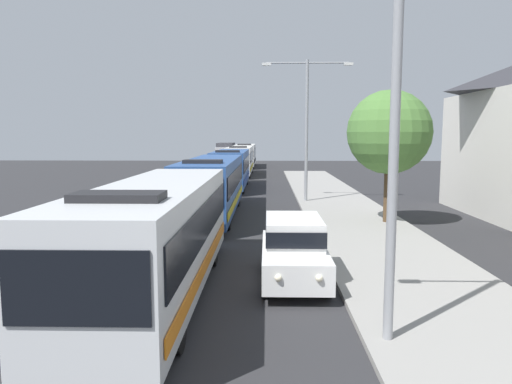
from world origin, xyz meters
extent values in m
cube|color=silver|center=(-1.30, 11.84, 1.70)|extent=(2.50, 10.91, 2.70)
cube|color=black|center=(-0.03, 11.84, 2.05)|extent=(0.04, 10.04, 1.00)
cube|color=black|center=(-2.57, 11.84, 2.05)|extent=(0.04, 10.04, 1.00)
cube|color=black|center=(-1.30, 6.37, 2.00)|extent=(2.30, 0.04, 1.20)
cube|color=orange|center=(-0.02, 11.84, 0.90)|extent=(0.03, 10.37, 0.36)
cube|color=black|center=(-1.30, 8.57, 3.13)|extent=(1.75, 0.90, 0.16)
cylinder|color=black|center=(-0.20, 8.46, 0.50)|extent=(0.28, 1.00, 1.00)
cylinder|color=black|center=(-2.40, 8.46, 0.50)|extent=(0.28, 1.00, 1.00)
cylinder|color=black|center=(-0.20, 14.84, 0.50)|extent=(0.28, 1.00, 1.00)
cylinder|color=black|center=(-2.40, 14.84, 0.50)|extent=(0.28, 1.00, 1.00)
cube|color=#284C8C|center=(-1.30, 24.59, 1.70)|extent=(2.50, 12.19, 2.70)
cube|color=black|center=(-0.03, 24.59, 2.05)|extent=(0.04, 11.21, 1.00)
cube|color=black|center=(-2.57, 24.59, 2.05)|extent=(0.04, 11.21, 1.00)
cube|color=black|center=(-1.30, 18.47, 2.00)|extent=(2.30, 0.04, 1.20)
cube|color=gold|center=(-0.02, 24.59, 0.90)|extent=(0.03, 11.58, 0.36)
cube|color=black|center=(-1.30, 20.93, 3.13)|extent=(1.75, 0.90, 0.16)
cylinder|color=black|center=(-0.20, 20.81, 0.50)|extent=(0.28, 1.00, 1.00)
cylinder|color=black|center=(-2.40, 20.81, 0.50)|extent=(0.28, 1.00, 1.00)
cylinder|color=black|center=(-0.20, 27.94, 0.50)|extent=(0.28, 1.00, 1.00)
cylinder|color=black|center=(-2.40, 27.94, 0.50)|extent=(0.28, 1.00, 1.00)
cube|color=#284C8C|center=(-1.30, 37.84, 1.70)|extent=(2.50, 10.81, 2.70)
cube|color=black|center=(-0.03, 37.84, 2.05)|extent=(0.04, 9.94, 1.00)
cube|color=black|center=(-2.57, 37.84, 2.05)|extent=(0.04, 9.94, 1.00)
cube|color=black|center=(-1.30, 32.41, 2.00)|extent=(2.30, 0.04, 1.20)
cube|color=navy|center=(-0.02, 37.84, 0.90)|extent=(0.03, 10.27, 0.36)
cube|color=black|center=(-1.30, 34.60, 3.13)|extent=(1.75, 0.90, 0.16)
cylinder|color=black|center=(-0.20, 34.49, 0.50)|extent=(0.28, 1.00, 1.00)
cylinder|color=black|center=(-2.40, 34.49, 0.50)|extent=(0.28, 1.00, 1.00)
cylinder|color=black|center=(-0.20, 40.81, 0.50)|extent=(0.28, 1.00, 1.00)
cylinder|color=black|center=(-2.40, 40.81, 0.50)|extent=(0.28, 1.00, 1.00)
cube|color=silver|center=(-1.30, 50.82, 1.70)|extent=(2.50, 11.07, 2.70)
cube|color=black|center=(-0.03, 50.82, 2.05)|extent=(0.04, 10.18, 1.00)
cube|color=black|center=(-2.57, 50.82, 2.05)|extent=(0.04, 10.18, 1.00)
cube|color=black|center=(-1.30, 45.26, 2.00)|extent=(2.30, 0.04, 1.20)
cube|color=gold|center=(-0.02, 50.82, 0.90)|extent=(0.03, 10.51, 0.36)
cube|color=black|center=(-1.30, 47.50, 3.13)|extent=(1.75, 0.90, 0.16)
cylinder|color=black|center=(-0.20, 47.39, 0.50)|extent=(0.28, 1.00, 1.00)
cylinder|color=black|center=(-2.40, 47.39, 0.50)|extent=(0.28, 1.00, 1.00)
cylinder|color=black|center=(-0.20, 53.86, 0.50)|extent=(0.28, 1.00, 1.00)
cylinder|color=black|center=(-2.40, 53.86, 0.50)|extent=(0.28, 1.00, 1.00)
cube|color=silver|center=(-1.30, 64.03, 1.70)|extent=(2.50, 10.88, 2.70)
cube|color=black|center=(-0.03, 64.03, 2.05)|extent=(0.04, 10.01, 1.00)
cube|color=black|center=(-2.57, 64.03, 2.05)|extent=(0.04, 10.01, 1.00)
cube|color=black|center=(-1.30, 58.57, 2.00)|extent=(2.30, 0.04, 1.20)
cube|color=black|center=(-0.02, 64.03, 0.90)|extent=(0.03, 10.34, 0.36)
cube|color=black|center=(-1.30, 60.77, 3.13)|extent=(1.75, 0.90, 0.16)
cylinder|color=black|center=(-0.20, 60.66, 0.50)|extent=(0.28, 1.00, 1.00)
cylinder|color=black|center=(-2.40, 60.66, 0.50)|extent=(0.28, 1.00, 1.00)
cylinder|color=black|center=(-0.20, 67.02, 0.50)|extent=(0.28, 1.00, 1.00)
cylinder|color=black|center=(-2.40, 67.02, 0.50)|extent=(0.28, 1.00, 1.00)
cube|color=white|center=(2.40, 13.13, 0.70)|extent=(1.84, 4.45, 0.80)
cube|color=white|center=(2.40, 13.28, 1.50)|extent=(1.62, 2.58, 0.80)
cube|color=black|center=(2.40, 13.28, 1.50)|extent=(1.66, 2.67, 0.44)
sphere|color=#F9EFCC|center=(1.89, 10.88, 0.80)|extent=(0.18, 0.18, 0.18)
sphere|color=#F9EFCC|center=(2.91, 10.88, 0.80)|extent=(0.18, 0.18, 0.18)
cylinder|color=black|center=(1.58, 11.75, 0.35)|extent=(0.22, 0.70, 0.70)
cylinder|color=black|center=(3.22, 11.75, 0.35)|extent=(0.22, 0.70, 0.70)
cylinder|color=black|center=(1.58, 14.51, 0.35)|extent=(0.22, 0.70, 0.70)
cylinder|color=black|center=(3.22, 14.51, 0.35)|extent=(0.22, 0.70, 0.70)
cube|color=#B7B7BC|center=(-4.60, 67.49, 1.45)|extent=(2.30, 1.80, 2.20)
cube|color=#333338|center=(-4.60, 71.62, 1.80)|extent=(2.35, 6.47, 2.70)
cube|color=black|center=(-4.60, 66.57, 1.75)|extent=(2.07, 0.04, 0.90)
cylinder|color=black|center=(-5.63, 67.49, 0.45)|extent=(0.26, 0.90, 0.90)
cylinder|color=black|center=(-3.57, 67.49, 0.45)|extent=(0.26, 0.90, 0.90)
cylinder|color=black|center=(-5.63, 73.00, 0.45)|extent=(0.26, 0.90, 0.90)
cylinder|color=black|center=(-3.57, 73.00, 0.45)|extent=(0.26, 0.90, 0.90)
cylinder|color=gray|center=(4.10, 8.87, 4.11)|extent=(0.20, 0.20, 7.92)
cylinder|color=gray|center=(4.10, 29.65, 4.56)|extent=(0.20, 0.20, 8.81)
cylinder|color=gray|center=(2.83, 29.65, 8.76)|extent=(2.54, 0.10, 0.10)
cube|color=silver|center=(1.56, 29.65, 8.68)|extent=(0.56, 0.28, 0.16)
cylinder|color=gray|center=(5.37, 29.65, 8.76)|extent=(2.54, 0.10, 0.10)
cube|color=silver|center=(6.64, 29.65, 8.68)|extent=(0.56, 0.28, 0.16)
cylinder|color=#4C3823|center=(7.40, 22.27, 1.51)|extent=(0.32, 0.32, 2.72)
sphere|color=#4C7A38|center=(7.40, 22.27, 4.46)|extent=(3.98, 3.98, 3.98)
camera|label=1|loc=(1.60, -0.55, 4.32)|focal=33.35mm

